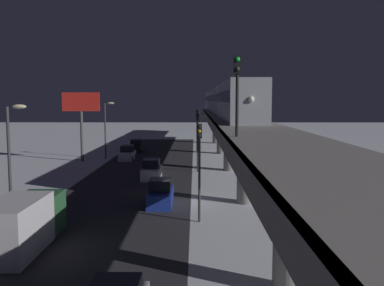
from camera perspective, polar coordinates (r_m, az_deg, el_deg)
The scene contains 16 objects.
ground_plane at distance 33.58m, azimuth -1.80°, elevation -7.92°, with size 240.00×240.00×0.00m, color silver.
avenue_asphalt at distance 34.05m, azimuth -9.53°, elevation -7.80°, with size 11.00×107.79×0.01m, color #28282D.
elevated_railway at distance 32.94m, azimuth 7.08°, elevation 1.09°, with size 5.00×107.79×6.11m.
subway_train at distance 67.18m, azimuth 3.77°, elevation 5.68°, with size 2.94×74.07×3.40m.
rail_signal at distance 21.36m, azimuth 6.04°, elevation 8.15°, with size 0.36×0.41×4.00m.
sedan_white at distance 57.68m, azimuth -8.59°, elevation -1.45°, with size 1.91×4.06×1.97m.
sedan_white_2 at distance 43.80m, azimuth -5.40°, elevation -3.66°, with size 1.80×4.33×1.97m.
sedan_black at distance 66.46m, azimuth -7.39°, elevation -0.48°, with size 1.80×4.77×1.97m.
sedan_blue at distance 32.86m, azimuth -4.20°, elevation -6.81°, with size 1.80×4.26×1.97m.
box_truck at distance 25.08m, azimuth -21.50°, elevation -9.87°, with size 2.40×7.40×2.80m.
traffic_light_near at distance 27.59m, azimuth 0.99°, elevation -2.03°, with size 0.32×0.44×6.40m.
traffic_light_mid at distance 47.33m, azimuth 0.75°, elevation 1.21°, with size 0.32×0.44×6.40m.
traffic_light_far at distance 67.13m, azimuth 0.65°, elevation 2.54°, with size 0.32×0.44×6.40m.
commercial_billboard at distance 57.10m, azimuth -14.51°, elevation 4.44°, with size 4.80×0.36×8.90m.
street_lamp_near at distance 30.22m, azimuth -22.77°, elevation -0.62°, with size 1.35×0.44×7.65m.
street_lamp_far at distance 58.90m, azimuth -11.25°, elevation 2.59°, with size 1.35×0.44×7.65m.
Camera 1 is at (-1.28, 32.61, 7.91)m, focal length 40.17 mm.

